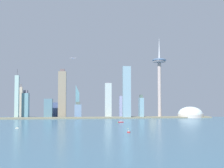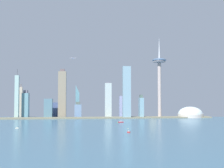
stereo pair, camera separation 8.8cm
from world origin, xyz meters
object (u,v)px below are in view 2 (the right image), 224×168
object	(u,v)px
stadium_dome	(190,114)
channel_buoy_1	(128,128)
boat_0	(129,132)
boat_2	(17,128)
skyscraper_2	(77,95)
skyscraper_13	(48,108)
skyscraper_6	(141,107)
skyscraper_11	(20,101)
channel_buoy_0	(118,122)
observation_tower	(159,72)
skyscraper_7	(78,110)
skyscraper_8	(26,105)
skyscraper_9	(121,106)
boat_1	(121,122)
skyscraper_0	(57,110)
skyscraper_1	(17,97)
skyscraper_12	(127,92)
skyscraper_4	(62,94)
skyscraper_10	(108,100)
skyscraper_5	(49,104)
skyscraper_3	(152,106)
airplane	(73,58)

from	to	relation	value
stadium_dome	channel_buoy_1	size ratio (longest dim) A/B	51.38
boat_0	channel_buoy_1	distance (m)	64.95
boat_2	channel_buoy_1	distance (m)	249.81
skyscraper_2	skyscraper_13	bearing A→B (deg)	-151.53
skyscraper_6	skyscraper_13	world-z (taller)	skyscraper_6
skyscraper_11	channel_buoy_0	bearing A→B (deg)	-39.67
observation_tower	skyscraper_2	xyz separation A→B (m)	(-283.85, 68.14, -80.27)
boat_0	skyscraper_7	bearing A→B (deg)	-46.52
skyscraper_8	stadium_dome	bearing A→B (deg)	-4.62
skyscraper_6	skyscraper_9	bearing A→B (deg)	145.33
skyscraper_13	boat_1	xyz separation A→B (m)	(222.21, -188.05, -30.74)
skyscraper_0	boat_1	distance (m)	315.06
skyscraper_1	skyscraper_12	xyz separation A→B (m)	(365.40, -37.74, 14.73)
skyscraper_1	skyscraper_12	world-z (taller)	skyscraper_12
skyscraper_6	channel_buoy_0	world-z (taller)	skyscraper_6
skyscraper_8	channel_buoy_1	world-z (taller)	skyscraper_8
skyscraper_6	skyscraper_7	xyz separation A→B (m)	(-215.34, 36.00, -11.84)
skyscraper_0	channel_buoy_1	bearing A→B (deg)	-63.62
boat_2	skyscraper_4	bearing A→B (deg)	-108.91
skyscraper_13	skyscraper_4	bearing A→B (deg)	15.07
skyscraper_6	skyscraper_10	world-z (taller)	skyscraper_10
skyscraper_4	boat_2	xyz separation A→B (m)	(-73.95, -323.70, -79.75)
observation_tower	skyscraper_9	xyz separation A→B (m)	(-129.10, 40.01, -121.32)
observation_tower	boat_0	bearing A→B (deg)	-113.45
skyscraper_8	skyscraper_10	bearing A→B (deg)	-6.90
skyscraper_8	skyscraper_9	size ratio (longest dim) A/B	1.26
skyscraper_4	boat_0	bearing A→B (deg)	-68.34
skyscraper_0	skyscraper_5	size ratio (longest dim) A/B	0.76
skyscraper_5	skyscraper_3	bearing A→B (deg)	-1.54
skyscraper_7	channel_buoy_1	size ratio (longest dim) A/B	31.67
observation_tower	skyscraper_1	xyz separation A→B (m)	(-483.88, 15.11, -86.82)
skyscraper_8	boat_0	xyz separation A→B (m)	(292.11, -434.24, -42.31)
stadium_dome	skyscraper_1	distance (m)	595.85
skyscraper_3	skyscraper_4	size ratio (longest dim) A/B	0.42
channel_buoy_1	skyscraper_10	bearing A→B (deg)	92.80
boat_2	skyscraper_9	bearing A→B (deg)	-135.88
skyscraper_0	skyscraper_3	world-z (taller)	skyscraper_0
skyscraper_1	skyscraper_7	size ratio (longest dim) A/B	3.07
skyscraper_2	boat_0	distance (m)	478.45
skyscraper_2	airplane	world-z (taller)	airplane
stadium_dome	skyscraper_12	xyz separation A→B (m)	(-227.10, -20.85, 75.59)
skyscraper_6	skyscraper_9	world-z (taller)	skyscraper_6
skyscraper_1	skyscraper_5	world-z (taller)	skyscraper_1
boat_0	skyscraper_0	bearing A→B (deg)	-39.09
skyscraper_7	boat_2	world-z (taller)	skyscraper_7
skyscraper_0	skyscraper_2	bearing A→B (deg)	-1.73
skyscraper_11	channel_buoy_0	distance (m)	419.48
skyscraper_8	channel_buoy_0	bearing A→B (deg)	-37.54
stadium_dome	skyscraper_13	size ratio (longest dim) A/B	1.34
channel_buoy_0	skyscraper_7	bearing A→B (deg)	117.95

